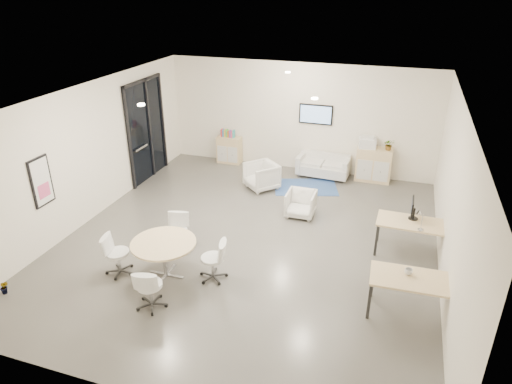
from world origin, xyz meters
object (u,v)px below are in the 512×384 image
at_px(armchair_left, 261,175).
at_px(desk_front, 414,282).
at_px(sideboard_right, 374,165).
at_px(desk_rear, 412,225).
at_px(round_table, 164,246).
at_px(sideboard_left, 229,150).
at_px(loveseat, 324,166).
at_px(armchair_right, 301,203).

xyz_separation_m(armchair_left, desk_front, (4.05, -4.24, 0.28)).
xyz_separation_m(sideboard_right, desk_front, (1.17, -5.76, 0.20)).
relative_size(armchair_left, desk_rear, 0.56).
distance_m(armchair_left, desk_front, 5.87).
bearing_deg(desk_front, round_table, -178.68).
height_order(sideboard_right, round_table, sideboard_right).
distance_m(sideboard_left, loveseat, 3.04).
height_order(armchair_left, round_table, armchair_left).
bearing_deg(sideboard_right, armchair_right, -118.30).
height_order(sideboard_right, desk_front, sideboard_right).
bearing_deg(armchair_left, desk_front, -4.04).
bearing_deg(sideboard_left, loveseat, -2.94).
distance_m(armchair_left, armchair_right, 1.87).
xyz_separation_m(sideboard_left, round_table, (1.02, -6.08, 0.26)).
bearing_deg(round_table, armchair_right, 59.46).
xyz_separation_m(sideboard_right, armchair_right, (-1.48, -2.76, -0.14)).
bearing_deg(sideboard_right, loveseat, -175.42).
distance_m(sideboard_right, desk_rear, 3.86).
xyz_separation_m(armchair_right, desk_rear, (2.58, -0.94, 0.32)).
xyz_separation_m(loveseat, armchair_left, (-1.47, -1.41, 0.10)).
bearing_deg(sideboard_right, desk_rear, -73.45).
xyz_separation_m(sideboard_left, armchair_right, (2.96, -2.80, -0.07)).
bearing_deg(armchair_left, loveseat, 85.88).
xyz_separation_m(desk_rear, round_table, (-4.52, -2.35, 0.01)).
distance_m(desk_rear, desk_front, 2.06).
bearing_deg(sideboard_right, round_table, -119.53).
relative_size(sideboard_right, desk_rear, 0.68).
bearing_deg(desk_front, sideboard_right, 99.21).
distance_m(sideboard_right, round_table, 6.95).
distance_m(armchair_left, desk_rear, 4.55).
height_order(loveseat, desk_rear, desk_rear).
bearing_deg(armchair_right, desk_front, -49.06).
height_order(desk_rear, desk_front, desk_front).
xyz_separation_m(loveseat, round_table, (-2.01, -5.93, 0.38)).
height_order(armchair_left, desk_front, armchair_left).
bearing_deg(desk_rear, armchair_left, 152.61).
distance_m(armchair_right, round_table, 3.83).
distance_m(loveseat, desk_rear, 4.39).
relative_size(loveseat, desk_rear, 1.05).
height_order(sideboard_left, desk_rear, sideboard_left).
relative_size(sideboard_left, sideboard_right, 0.86).
bearing_deg(round_table, sideboard_left, 99.56).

